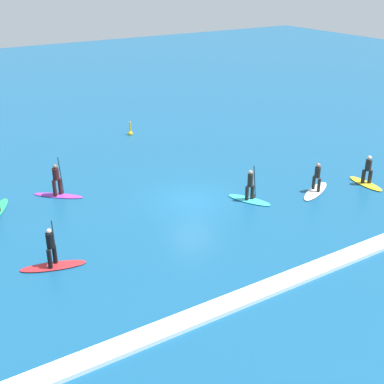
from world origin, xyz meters
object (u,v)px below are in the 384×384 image
Objects in this scene: surfer_on_purple_board at (57,186)px; marker_buoy at (130,132)px; surfer_on_red_board at (52,258)px; surfer_on_white_board at (316,186)px; surfer_on_teal_board at (250,194)px; surfer_on_yellow_board at (367,177)px.

surfer_on_purple_board reaches higher than marker_buoy.
marker_buoy is at bearing 71.34° from surfer_on_red_board.
surfer_on_purple_board is at bearing -55.36° from surfer_on_white_board.
surfer_on_white_board is at bearing 49.23° from surfer_on_teal_board.
marker_buoy is (8.15, 7.78, -0.40)m from surfer_on_purple_board.
surfer_on_white_board is at bearing 16.44° from surfer_on_red_board.
marker_buoy is at bearing -150.20° from surfer_on_yellow_board.
surfer_on_yellow_board is at bearing 15.11° from surfer_on_purple_board.
surfer_on_yellow_board reaches higher than surfer_on_white_board.
surfer_on_purple_board is at bearing -136.33° from marker_buoy.
surfer_on_red_board is 1.10× the size of surfer_on_teal_board.
surfer_on_red_board reaches higher than surfer_on_yellow_board.
surfer_on_purple_board reaches higher than surfer_on_teal_board.
surfer_on_purple_board is 17.58m from surfer_on_yellow_board.
surfer_on_red_board reaches higher than marker_buoy.
surfer_on_purple_board is 2.28× the size of marker_buoy.
surfer_on_red_board reaches higher than surfer_on_teal_board.
surfer_on_purple_board is at bearing 87.25° from surfer_on_red_board.
surfer_on_yellow_board reaches higher than marker_buoy.
surfer_on_white_board is 1.06× the size of surfer_on_red_board.
surfer_on_white_board is 1.17× the size of surfer_on_teal_board.
surfer_on_teal_board reaches higher than surfer_on_white_board.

